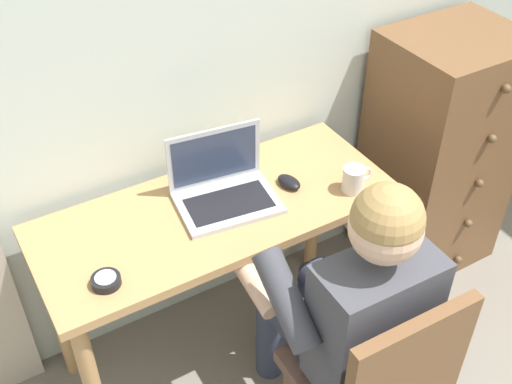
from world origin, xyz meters
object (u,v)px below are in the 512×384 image
laptop (223,187)px  desk_clock (106,281)px  chair (376,379)px  coffee_mug (354,179)px  computer_mouse (289,182)px  person_seated (347,300)px  dresser (438,154)px  desk (218,234)px

laptop → desk_clock: laptop is taller
chair → desk_clock: chair is taller
desk_clock → coffee_mug: (0.91, -0.01, 0.03)m
computer_mouse → coffee_mug: 0.23m
chair → person_seated: (0.00, 0.18, 0.18)m
coffee_mug → dresser: bearing=17.3°
desk → dresser: dresser is taller
dresser → desk_clock: 1.58m
desk → desk_clock: bearing=-162.0°
person_seated → desk: bearing=110.4°
desk → laptop: laptop is taller
person_seated → desk_clock: size_ratio=13.15×
chair → computer_mouse: chair is taller
person_seated → coffee_mug: person_seated is taller
computer_mouse → laptop: bearing=156.2°
chair → computer_mouse: 0.73m
desk → laptop: bearing=35.9°
desk_clock → coffee_mug: 0.92m
person_seated → desk_clock: 0.74m
chair → computer_mouse: bearing=81.7°
person_seated → laptop: bearing=104.6°
desk_clock → computer_mouse: bearing=9.6°
person_seated → computer_mouse: 0.51m
laptop → computer_mouse: size_ratio=3.70×
laptop → coffee_mug: laptop is taller
laptop → desk_clock: size_ratio=4.11×
dresser → desk_clock: dresser is taller
computer_mouse → desk_clock: bearing=179.1°
computer_mouse → coffee_mug: size_ratio=0.83×
dresser → chair: dresser is taller
desk_clock → desk: bearing=18.0°
laptop → computer_mouse: laptop is taller
desk → laptop: size_ratio=3.41×
chair → computer_mouse: (0.10, 0.67, 0.28)m
chair → coffee_mug: size_ratio=7.21×
laptop → coffee_mug: bearing=-24.7°
laptop → coffee_mug: (0.42, -0.19, -0.00)m
chair → laptop: laptop is taller
computer_mouse → desk_clock: (-0.73, -0.12, -0.00)m
person_seated → computer_mouse: person_seated is taller
computer_mouse → coffee_mug: (0.18, -0.14, 0.03)m
coffee_mug → chair: bearing=-117.9°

